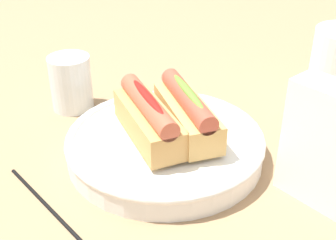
# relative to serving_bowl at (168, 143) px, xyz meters

# --- Properties ---
(ground_plane) EXTENTS (2.40, 2.40, 0.00)m
(ground_plane) POSITION_rel_serving_bowl_xyz_m (0.02, -0.00, -0.02)
(ground_plane) COLOR #9E7A56
(serving_bowl) EXTENTS (0.27, 0.27, 0.04)m
(serving_bowl) POSITION_rel_serving_bowl_xyz_m (0.00, 0.00, 0.00)
(serving_bowl) COLOR white
(serving_bowl) RESTS_ON ground_plane
(hotdog_front) EXTENTS (0.16, 0.08, 0.06)m
(hotdog_front) POSITION_rel_serving_bowl_xyz_m (-0.01, -0.03, 0.04)
(hotdog_front) COLOR tan
(hotdog_front) RESTS_ON serving_bowl
(hotdog_back) EXTENTS (0.16, 0.09, 0.06)m
(hotdog_back) POSITION_rel_serving_bowl_xyz_m (0.01, 0.03, 0.04)
(hotdog_back) COLOR tan
(hotdog_back) RESTS_ON serving_bowl
(water_glass) EXTENTS (0.07, 0.07, 0.09)m
(water_glass) POSITION_rel_serving_bowl_xyz_m (-0.21, -0.05, 0.02)
(water_glass) COLOR white
(water_glass) RESTS_ON ground_plane
(napkin_box) EXTENTS (0.11, 0.05, 0.15)m
(napkin_box) POSITION_rel_serving_bowl_xyz_m (0.19, 0.10, 0.06)
(napkin_box) COLOR white
(napkin_box) RESTS_ON ground_plane
(chopstick_near) EXTENTS (0.22, 0.03, 0.01)m
(chopstick_near) POSITION_rel_serving_bowl_xyz_m (0.02, -0.18, -0.02)
(chopstick_near) COLOR black
(chopstick_near) RESTS_ON ground_plane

